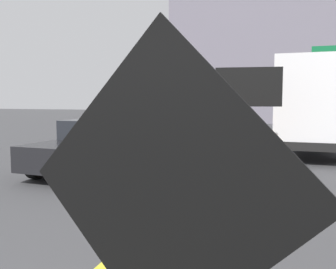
{
  "coord_description": "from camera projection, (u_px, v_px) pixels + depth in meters",
  "views": [
    {
      "loc": [
        2.0,
        0.02,
        1.94
      ],
      "look_at": [
        0.57,
        4.51,
        1.49
      ],
      "focal_mm": 40.46,
      "sensor_mm": 36.0,
      "label": 1
    }
  ],
  "objects": [
    {
      "name": "traffic_cone_far_lane",
      "position": [
        219.0,
        186.0,
        7.14
      ],
      "size": [
        0.36,
        0.36,
        0.6
      ],
      "color": "black",
      "rests_on": "ground"
    },
    {
      "name": "arrow_board_trailer",
      "position": [
        247.0,
        158.0,
        9.37
      ],
      "size": [
        1.6,
        1.91,
        2.7
      ],
      "color": "orange",
      "rests_on": "ground"
    },
    {
      "name": "box_truck",
      "position": [
        313.0,
        103.0,
        13.76
      ],
      "size": [
        2.68,
        7.35,
        3.23
      ],
      "color": "black",
      "rests_on": "ground"
    },
    {
      "name": "traffic_cone_mid_lane",
      "position": [
        204.0,
        219.0,
        5.01
      ],
      "size": [
        0.36,
        0.36,
        0.73
      ],
      "color": "black",
      "rests_on": "ground"
    },
    {
      "name": "pickup_car",
      "position": [
        103.0,
        145.0,
        10.24
      ],
      "size": [
        2.29,
        4.68,
        1.38
      ],
      "color": "black",
      "rests_on": "ground"
    },
    {
      "name": "far_building_block",
      "position": [
        292.0,
        56.0,
        31.57
      ],
      "size": [
        19.45,
        6.62,
        10.96
      ],
      "primitive_type": "cube",
      "color": "slate",
      "rests_on": "ground"
    },
    {
      "name": "roadwork_sign",
      "position": [
        162.0,
        196.0,
        1.83
      ],
      "size": [
        1.6,
        0.35,
        2.33
      ],
      "color": "#593819",
      "rests_on": "ground"
    },
    {
      "name": "lane_center_stripe",
      "position": [
        163.0,
        212.0,
        6.46
      ],
      "size": [
        0.14,
        36.0,
        0.01
      ],
      "primitive_type": "cube",
      "color": "yellow",
      "rests_on": "ground"
    }
  ]
}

